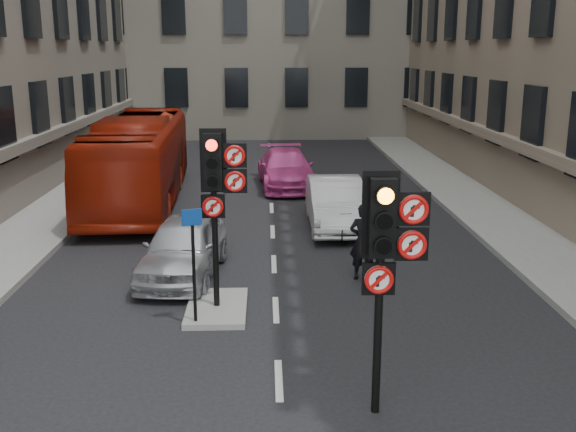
{
  "coord_description": "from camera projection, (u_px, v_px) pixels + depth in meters",
  "views": [
    {
      "loc": [
        -0.18,
        -7.87,
        5.2
      ],
      "look_at": [
        0.17,
        2.51,
        2.6
      ],
      "focal_mm": 42.0,
      "sensor_mm": 36.0,
      "label": 1
    }
  ],
  "objects": [
    {
      "name": "pavement_left",
      "position": [
        34.0,
        223.0,
        20.28
      ],
      "size": [
        3.0,
        50.0,
        0.16
      ],
      "primitive_type": "cube",
      "color": "gray",
      "rests_on": "ground"
    },
    {
      "name": "bus_red",
      "position": [
        139.0,
        160.0,
        22.93
      ],
      "size": [
        2.98,
        10.75,
        2.96
      ],
      "primitive_type": "imported",
      "rotation": [
        0.0,
        0.0,
        0.05
      ],
      "color": "maroon",
      "rests_on": "ground"
    },
    {
      "name": "motorcyclist",
      "position": [
        363.0,
        242.0,
        15.32
      ],
      "size": [
        0.77,
        0.64,
        1.81
      ],
      "primitive_type": "imported",
      "rotation": [
        0.0,
        0.0,
        2.77
      ],
      "color": "black",
      "rests_on": "ground"
    },
    {
      "name": "car_white",
      "position": [
        335.0,
        203.0,
        19.91
      ],
      "size": [
        1.55,
        4.43,
        1.46
      ],
      "primitive_type": "imported",
      "rotation": [
        0.0,
        0.0,
        -0.0
      ],
      "color": "silver",
      "rests_on": "ground"
    },
    {
      "name": "signal_far",
      "position": [
        218.0,
        180.0,
        13.05
      ],
      "size": [
        0.91,
        0.4,
        3.58
      ],
      "color": "black",
      "rests_on": "centre_island"
    },
    {
      "name": "pavement_right",
      "position": [
        506.0,
        219.0,
        20.75
      ],
      "size": [
        3.0,
        50.0,
        0.16
      ],
      "primitive_type": "cube",
      "color": "gray",
      "rests_on": "ground"
    },
    {
      "name": "car_silver",
      "position": [
        183.0,
        247.0,
        15.64
      ],
      "size": [
        2.03,
        4.21,
        1.39
      ],
      "primitive_type": "imported",
      "rotation": [
        0.0,
        0.0,
        -0.1
      ],
      "color": "#B3B6BB",
      "rests_on": "ground"
    },
    {
      "name": "info_sign",
      "position": [
        193.0,
        250.0,
        12.53
      ],
      "size": [
        0.37,
        0.17,
        2.21
      ],
      "rotation": [
        0.0,
        0.0,
        0.32
      ],
      "color": "black",
      "rests_on": "centre_island"
    },
    {
      "name": "signal_near",
      "position": [
        387.0,
        243.0,
        9.28
      ],
      "size": [
        0.91,
        0.4,
        3.58
      ],
      "color": "black",
      "rests_on": "ground"
    },
    {
      "name": "centre_island",
      "position": [
        217.0,
        308.0,
        13.69
      ],
      "size": [
        1.2,
        2.0,
        0.12
      ],
      "primitive_type": "cube",
      "color": "gray",
      "rests_on": "ground"
    },
    {
      "name": "car_pink",
      "position": [
        286.0,
        169.0,
        25.68
      ],
      "size": [
        2.32,
        5.0,
        1.41
      ],
      "primitive_type": "imported",
      "rotation": [
        0.0,
        0.0,
        0.07
      ],
      "color": "#CA3B8C",
      "rests_on": "ground"
    },
    {
      "name": "motorcycle",
      "position": [
        344.0,
        225.0,
        18.48
      ],
      "size": [
        0.7,
        1.61,
        0.94
      ],
      "primitive_type": "imported",
      "rotation": [
        0.0,
        0.0,
        -0.17
      ],
      "color": "black",
      "rests_on": "ground"
    }
  ]
}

